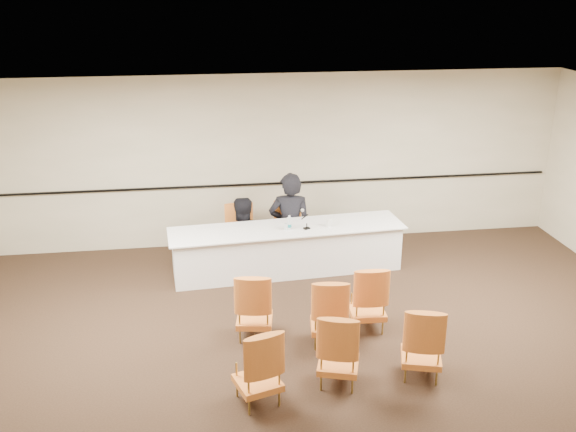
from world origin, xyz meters
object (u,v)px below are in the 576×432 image
object	(u,v)px
panelist_main_chair	(290,230)
panel_table	(287,249)
aud_chair_front_mid	(329,310)
aud_chair_front_left	(254,305)
aud_chair_back_mid	(339,348)
panelist_main	(290,229)
aud_chair_back_left	(257,365)
aud_chair_front_right	(368,297)
panelist_second_chair	(241,234)
drinking_glass	(286,227)
aud_chair_back_right	(422,341)
microphone	(307,220)
coffee_cup	(328,223)
water_bottle	(289,223)
panelist_second	(241,245)

from	to	relation	value
panelist_main_chair	panel_table	bearing A→B (deg)	-107.40
aud_chair_front_mid	panel_table	bearing A→B (deg)	103.53
aud_chair_front_left	aud_chair_back_mid	distance (m)	1.46
panelist_main	aud_chair_back_left	bearing A→B (deg)	86.40
aud_chair_front_left	aud_chair_front_right	xyz separation A→B (m)	(1.52, 0.00, 0.00)
aud_chair_front_mid	aud_chair_front_right	bearing A→B (deg)	34.41
aud_chair_front_right	aud_chair_back_left	world-z (taller)	same
panelist_main_chair	aud_chair_front_right	world-z (taller)	same
panelist_main_chair	panelist_second_chair	distance (m)	0.84
aud_chair_front_mid	aud_chair_back_mid	bearing A→B (deg)	-86.42
panelist_second_chair	drinking_glass	distance (m)	0.96
drinking_glass	aud_chair_back_right	xyz separation A→B (m)	(1.19, -3.05, -0.33)
panelist_main	panelist_second_chair	bearing A→B (deg)	14.20
panelist_main	aud_chair_back_mid	size ratio (longest dim) A/B	2.08
microphone	aud_chair_front_mid	world-z (taller)	microphone
panel_table	coffee_cup	xyz separation A→B (m)	(0.66, -0.05, 0.44)
coffee_cup	aud_chair_back_left	size ratio (longest dim) A/B	0.14
drinking_glass	panel_table	bearing A→B (deg)	70.69
aud_chair_back_left	aud_chair_back_right	xyz separation A→B (m)	(1.97, 0.23, 0.00)
panelist_second_chair	aud_chair_front_left	distance (m)	2.48
water_bottle	aud_chair_back_mid	xyz separation A→B (m)	(0.13, -3.07, -0.39)
panel_table	panelist_second	xyz separation A→B (m)	(-0.70, 0.51, -0.09)
aud_chair_front_right	microphone	bearing A→B (deg)	108.01
aud_chair_front_mid	aud_chair_back_mid	size ratio (longest dim) A/B	1.00
panelist_second_chair	aud_chair_back_mid	distance (m)	3.76
aud_chair_back_mid	aud_chair_back_right	xyz separation A→B (m)	(1.00, 0.01, 0.00)
panelist_main_chair	aud_chair_front_mid	world-z (taller)	same
aud_chair_front_mid	aud_chair_back_right	world-z (taller)	same
aud_chair_back_left	aud_chair_back_right	world-z (taller)	same
drinking_glass	aud_chair_front_left	xyz separation A→B (m)	(-0.68, -1.88, -0.33)
panelist_main	panelist_main_chair	bearing A→B (deg)	-0.00
panelist_second	aud_chair_front_right	xyz separation A→B (m)	(1.51, -2.48, 0.19)
panel_table	aud_chair_back_mid	xyz separation A→B (m)	(0.15, -3.15, 0.10)
panelist_second	aud_chair_back_left	xyz separation A→B (m)	(-0.11, -3.88, 0.19)
panelist_main	water_bottle	bearing A→B (deg)	90.44
aud_chair_front_mid	aud_chair_front_right	xyz separation A→B (m)	(0.59, 0.29, 0.00)
panelist_main	aud_chair_back_mid	xyz separation A→B (m)	(0.02, -3.72, -0.02)
water_bottle	aud_chair_back_mid	world-z (taller)	water_bottle
aud_chair_front_left	aud_chair_front_mid	xyz separation A→B (m)	(0.93, -0.29, 0.00)
panelist_second	aud_chair_back_mid	world-z (taller)	panelist_second
aud_chair_back_left	aud_chair_back_mid	xyz separation A→B (m)	(0.96, 0.22, 0.00)
panelist_main_chair	coffee_cup	bearing A→B (deg)	-54.10
aud_chair_front_mid	aud_chair_back_mid	xyz separation A→B (m)	(-0.07, -0.89, 0.00)
water_bottle	aud_chair_front_left	size ratio (longest dim) A/B	0.25
panelist_main_chair	panelist_second_chair	size ratio (longest dim) A/B	1.00
aud_chair_back_right	aud_chair_back_left	bearing A→B (deg)	-156.97
drinking_glass	panelist_second	bearing A→B (deg)	138.38
panelist_second	microphone	bearing A→B (deg)	129.80
microphone	coffee_cup	distance (m)	0.37
panelist_second_chair	coffee_cup	size ratio (longest dim) A/B	7.06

